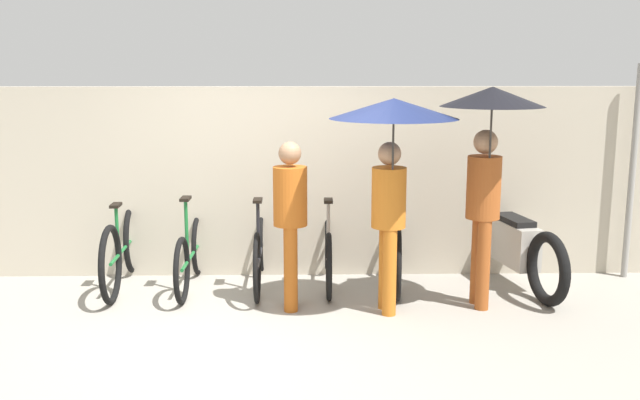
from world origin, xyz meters
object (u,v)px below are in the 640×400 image
Objects in this scene: parked_bicycle_1 at (191,255)px; parked_bicycle_4 at (396,250)px; parked_bicycle_0 at (123,249)px; pedestrian_trailing at (489,140)px; motorcycle at (513,246)px; parked_bicycle_3 at (328,251)px; pedestrian_center at (392,140)px; pedestrian_leading at (290,213)px; parked_bicycle_2 at (260,251)px.

parked_bicycle_1 reaches higher than parked_bicycle_4.
parked_bicycle_0 is 0.88× the size of pedestrian_trailing.
parked_bicycle_3 is at bearing 78.56° from motorcycle.
parked_bicycle_1 reaches higher than parked_bicycle_3.
motorcycle is (1.43, 0.96, -1.23)m from pedestrian_center.
parked_bicycle_3 reaches higher than motorcycle.
pedestrian_leading is 0.75× the size of motorcycle.
pedestrian_center is 0.94× the size of motorcycle.
parked_bicycle_0 reaches higher than parked_bicycle_3.
motorcycle is at bearing -88.03° from parked_bicycle_1.
parked_bicycle_2 is (0.72, 0.06, 0.02)m from parked_bicycle_1.
parked_bicycle_2 is 0.98m from pedestrian_leading.
parked_bicycle_2 is 1.04× the size of parked_bicycle_3.
motorcycle is at bearing -91.65° from parked_bicycle_0.
pedestrian_trailing reaches higher than motorcycle.
parked_bicycle_1 is (0.72, -0.05, -0.05)m from parked_bicycle_0.
pedestrian_trailing reaches higher than parked_bicycle_4.
parked_bicycle_3 is (1.44, 0.10, 0.01)m from parked_bicycle_1.
pedestrian_center is at bearing 174.83° from parked_bicycle_4.
pedestrian_center is at bearing 6.67° from pedestrian_trailing.
parked_bicycle_2 is at bearing -91.82° from parked_bicycle_0.
pedestrian_leading reaches higher than parked_bicycle_4.
pedestrian_trailing reaches higher than parked_bicycle_1.
pedestrian_leading is at bearing 154.57° from parked_bicycle_3.
pedestrian_leading is at bearing 96.84° from motorcycle.
pedestrian_trailing is at bearing -103.59° from parked_bicycle_1.
pedestrian_leading is 1.18m from pedestrian_center.
parked_bicycle_3 is 1.97m from motorcycle.
pedestrian_leading reaches higher than motorcycle.
parked_bicycle_3 is 1.70m from pedestrian_center.
pedestrian_trailing is (0.90, 0.15, -0.02)m from pedestrian_center.
parked_bicycle_2 is at bearing 94.08° from parked_bicycle_3.
pedestrian_leading reaches higher than parked_bicycle_2.
parked_bicycle_3 is (2.15, 0.05, -0.04)m from parked_bicycle_0.
parked_bicycle_4 is at bearing -92.40° from parked_bicycle_0.
parked_bicycle_1 is 0.79× the size of pedestrian_trailing.
pedestrian_center is at bearing 113.22° from motorcycle.
pedestrian_trailing reaches higher than parked_bicycle_0.
parked_bicycle_1 is at bearing -17.24° from pedestrian_trailing.
pedestrian_trailing is (3.60, -0.78, 1.22)m from parked_bicycle_0.
parked_bicycle_4 is 1.41m from pedestrian_leading.
parked_bicycle_4 is at bearing -147.53° from pedestrian_leading.
parked_bicycle_2 is 2.02m from pedestrian_center.
parked_bicycle_1 is 0.78× the size of motorcycle.
parked_bicycle_4 is (2.87, -0.02, -0.01)m from parked_bicycle_0.
parked_bicycle_0 is 1.08× the size of parked_bicycle_4.
parked_bicycle_3 is 0.80× the size of motorcycle.
pedestrian_leading is 0.80× the size of pedestrian_center.
pedestrian_trailing is at bearing 136.43° from motorcycle.
parked_bicycle_0 is 1.44m from parked_bicycle_2.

